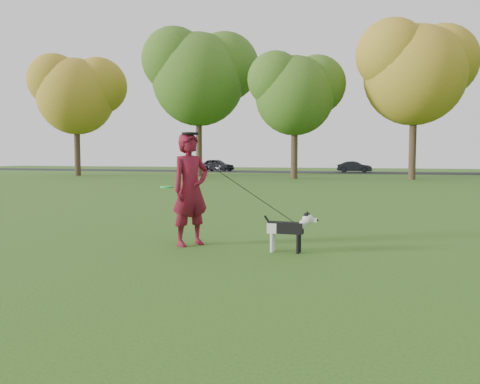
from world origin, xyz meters
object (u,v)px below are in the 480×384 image
(man, at_px, (191,190))
(dog, at_px, (290,227))
(car_left, at_px, (217,165))
(car_mid, at_px, (355,167))

(man, distance_m, dog, 1.88)
(car_left, height_order, car_mid, car_left)
(dog, xyz_separation_m, car_left, (-16.41, 40.26, 0.26))
(dog, bearing_deg, man, 177.21)
(man, bearing_deg, car_mid, 32.79)
(man, distance_m, car_left, 42.75)
(car_mid, bearing_deg, car_left, 91.06)
(man, bearing_deg, dog, -60.00)
(dog, bearing_deg, car_mid, 92.55)
(man, xyz_separation_m, car_left, (-14.62, 40.17, -0.31))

